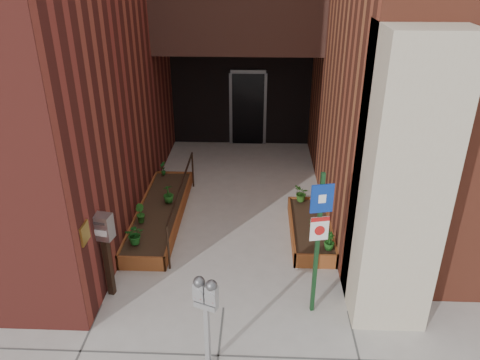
# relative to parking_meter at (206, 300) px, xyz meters

# --- Properties ---
(ground) EXTENTS (80.00, 80.00, 0.00)m
(ground) POSITION_rel_parking_meter_xyz_m (0.12, 1.16, -1.15)
(ground) COLOR #9E9991
(ground) RESTS_ON ground
(planter_left) EXTENTS (0.90, 3.60, 0.30)m
(planter_left) POSITION_rel_parking_meter_xyz_m (-1.43, 3.86, -1.02)
(planter_left) COLOR brown
(planter_left) RESTS_ON ground
(planter_right) EXTENTS (0.80, 2.20, 0.30)m
(planter_right) POSITION_rel_parking_meter_xyz_m (1.72, 3.36, -1.02)
(planter_right) COLOR brown
(planter_right) RESTS_ON ground
(handrail) EXTENTS (0.04, 3.34, 0.90)m
(handrail) POSITION_rel_parking_meter_xyz_m (-0.93, 3.81, -0.40)
(handrail) COLOR black
(handrail) RESTS_ON ground
(parking_meter) EXTENTS (0.34, 0.23, 1.49)m
(parking_meter) POSITION_rel_parking_meter_xyz_m (0.00, 0.00, 0.00)
(parking_meter) COLOR #A3A3A5
(parking_meter) RESTS_ON ground
(sign_post) EXTENTS (0.33, 0.11, 2.44)m
(sign_post) POSITION_rel_parking_meter_xyz_m (1.55, 1.15, 0.35)
(sign_post) COLOR #153B1C
(sign_post) RESTS_ON ground
(payment_dropbox) EXTENTS (0.34, 0.28, 1.53)m
(payment_dropbox) POSITION_rel_parking_meter_xyz_m (-1.78, 1.44, -0.05)
(payment_dropbox) COLOR black
(payment_dropbox) RESTS_ON ground
(shrub_left_a) EXTENTS (0.39, 0.39, 0.39)m
(shrub_left_a) POSITION_rel_parking_meter_xyz_m (-1.60, 2.50, -0.65)
(shrub_left_a) COLOR #1A5D1C
(shrub_left_a) RESTS_ON planter_left
(shrub_left_b) EXTENTS (0.30, 0.30, 0.38)m
(shrub_left_b) POSITION_rel_parking_meter_xyz_m (-1.69, 3.27, -0.66)
(shrub_left_b) COLOR #205719
(shrub_left_b) RESTS_ON planter_left
(shrub_left_c) EXTENTS (0.31, 0.31, 0.41)m
(shrub_left_c) POSITION_rel_parking_meter_xyz_m (-1.27, 4.11, -0.65)
(shrub_left_c) COLOR #1A5317
(shrub_left_c) RESTS_ON planter_left
(shrub_left_d) EXTENTS (0.25, 0.25, 0.35)m
(shrub_left_d) POSITION_rel_parking_meter_xyz_m (-1.65, 5.46, -0.67)
(shrub_left_d) COLOR #195A1B
(shrub_left_d) RESTS_ON planter_left
(shrub_right_a) EXTENTS (0.28, 0.28, 0.35)m
(shrub_right_a) POSITION_rel_parking_meter_xyz_m (1.96, 2.46, -0.67)
(shrub_right_a) COLOR #1A4F16
(shrub_right_a) RESTS_ON planter_right
(shrub_right_b) EXTENTS (0.20, 0.20, 0.36)m
(shrub_right_b) POSITION_rel_parking_meter_xyz_m (1.72, 3.01, -0.67)
(shrub_right_b) COLOR #1B611E
(shrub_right_b) RESTS_ON planter_right
(shrub_right_c) EXTENTS (0.38, 0.38, 0.37)m
(shrub_right_c) POSITION_rel_parking_meter_xyz_m (1.59, 4.26, -0.67)
(shrub_right_c) COLOR #2B5E1B
(shrub_right_c) RESTS_ON planter_right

